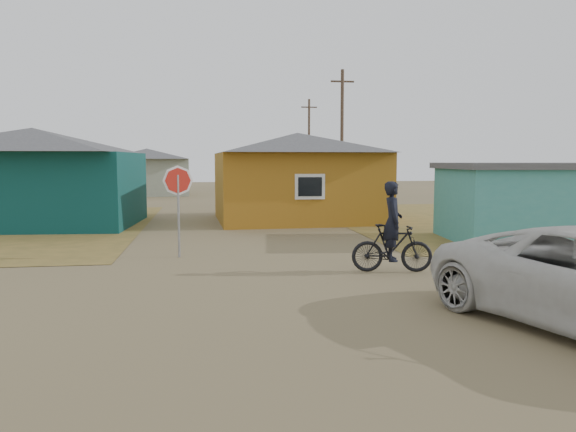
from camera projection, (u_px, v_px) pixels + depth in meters
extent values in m
plane|color=brown|center=(288.00, 297.00, 11.05)|extent=(120.00, 120.00, 0.00)
cube|color=olive|center=(546.00, 218.00, 25.90)|extent=(20.00, 18.00, 0.00)
cube|color=#0A3736|center=(35.00, 189.00, 22.95)|extent=(8.40, 6.54, 3.00)
pyramid|color=#3D3D3F|center=(32.00, 140.00, 22.76)|extent=(8.93, 7.08, 1.00)
cube|color=#9F6618|center=(297.00, 187.00, 25.05)|extent=(7.21, 6.24, 3.00)
pyramid|color=#3D3D3F|center=(297.00, 143.00, 24.86)|extent=(7.72, 6.76, 0.90)
cube|color=silver|center=(310.00, 187.00, 22.06)|extent=(1.20, 0.06, 1.00)
cube|color=black|center=(310.00, 187.00, 22.03)|extent=(0.95, 0.04, 0.75)
cube|color=teal|center=(541.00, 205.00, 18.72)|extent=(6.39, 4.61, 2.40)
cube|color=#3D3D3F|center=(542.00, 166.00, 18.59)|extent=(6.71, 4.93, 0.20)
cube|color=gray|center=(147.00, 177.00, 43.51)|extent=(6.49, 5.60, 2.80)
pyramid|color=#3D3D3F|center=(147.00, 154.00, 43.33)|extent=(7.04, 6.15, 0.80)
cube|color=tan|center=(332.00, 174.00, 51.75)|extent=(6.41, 5.50, 2.80)
pyramid|color=#3D3D3F|center=(332.00, 155.00, 51.57)|extent=(6.95, 6.05, 0.80)
cube|color=gray|center=(75.00, 174.00, 54.16)|extent=(5.75, 5.28, 2.70)
pyramid|color=#3D3D3F|center=(74.00, 157.00, 53.99)|extent=(6.28, 5.81, 0.70)
cylinder|color=#4C3B2E|center=(342.00, 138.00, 33.26)|extent=(0.20, 0.20, 8.00)
cube|color=#4C3B2E|center=(342.00, 81.00, 32.94)|extent=(1.40, 0.10, 0.10)
cylinder|color=#4C3B2E|center=(309.00, 145.00, 49.16)|extent=(0.20, 0.20, 8.00)
cube|color=#4C3B2E|center=(309.00, 107.00, 48.83)|extent=(1.40, 0.10, 0.10)
cylinder|color=gray|center=(179.00, 216.00, 15.46)|extent=(0.07, 0.07, 2.28)
imported|color=black|center=(392.00, 248.00, 13.46)|extent=(2.00, 0.88, 1.16)
imported|color=black|center=(393.00, 221.00, 13.40)|extent=(0.57, 0.77, 1.91)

